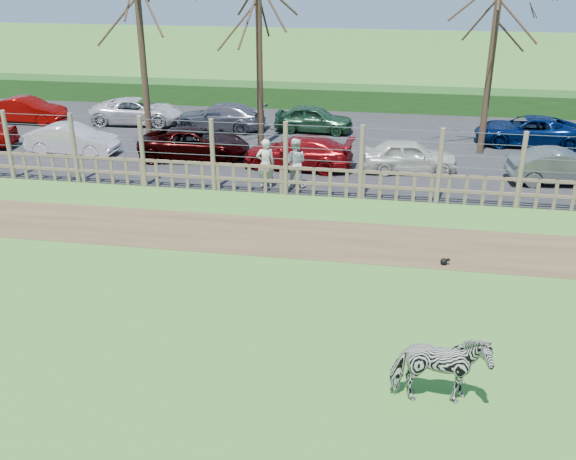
% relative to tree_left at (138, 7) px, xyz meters
% --- Properties ---
extents(ground, '(120.00, 120.00, 0.00)m').
position_rel_tree_left_xyz_m(ground, '(6.50, -12.50, -5.62)').
color(ground, '#619D43').
rests_on(ground, ground).
extents(dirt_strip, '(34.00, 2.80, 0.01)m').
position_rel_tree_left_xyz_m(dirt_strip, '(6.50, -8.00, -5.61)').
color(dirt_strip, brown).
rests_on(dirt_strip, ground).
extents(asphalt, '(44.00, 13.00, 0.04)m').
position_rel_tree_left_xyz_m(asphalt, '(6.50, 2.00, -5.60)').
color(asphalt, '#232326').
rests_on(asphalt, ground).
extents(hedge, '(46.00, 2.00, 1.10)m').
position_rel_tree_left_xyz_m(hedge, '(6.50, 9.00, -5.07)').
color(hedge, '#1E4716').
rests_on(hedge, ground).
extents(fence, '(30.16, 0.16, 2.50)m').
position_rel_tree_left_xyz_m(fence, '(6.50, -4.50, -4.81)').
color(fence, brown).
rests_on(fence, ground).
extents(tree_left, '(4.80, 4.80, 7.88)m').
position_rel_tree_left_xyz_m(tree_left, '(0.00, 0.00, 0.00)').
color(tree_left, '#3D2B1E').
rests_on(tree_left, ground).
extents(tree_mid, '(4.80, 4.80, 6.83)m').
position_rel_tree_left_xyz_m(tree_mid, '(4.50, 1.00, -0.75)').
color(tree_mid, '#3D2B1E').
rests_on(tree_mid, ground).
extents(tree_right, '(4.80, 4.80, 7.35)m').
position_rel_tree_left_xyz_m(tree_right, '(13.50, 1.50, -0.37)').
color(tree_right, '#3D2B1E').
rests_on(tree_right, ground).
extents(zebra, '(1.77, 0.95, 1.44)m').
position_rel_tree_left_xyz_m(zebra, '(11.05, -14.84, -4.90)').
color(zebra, gray).
rests_on(zebra, ground).
extents(visitor_a, '(0.72, 0.58, 1.72)m').
position_rel_tree_left_xyz_m(visitor_a, '(5.72, -4.02, -4.71)').
color(visitor_a, beige).
rests_on(visitor_a, asphalt).
extents(visitor_b, '(0.85, 0.67, 1.72)m').
position_rel_tree_left_xyz_m(visitor_b, '(6.69, -3.78, -4.71)').
color(visitor_b, silver).
rests_on(visitor_b, asphalt).
extents(crow, '(0.25, 0.18, 0.20)m').
position_rel_tree_left_xyz_m(crow, '(11.51, -9.09, -5.52)').
color(crow, black).
rests_on(crow, ground).
extents(car_1, '(3.66, 1.31, 1.20)m').
position_rel_tree_left_xyz_m(car_1, '(-2.74, -1.36, -4.98)').
color(car_1, silver).
rests_on(car_1, asphalt).
extents(car_2, '(4.52, 2.47, 1.20)m').
position_rel_tree_left_xyz_m(car_2, '(2.28, -1.12, -4.98)').
color(car_2, black).
rests_on(car_2, asphalt).
extents(car_3, '(4.24, 1.95, 1.20)m').
position_rel_tree_left_xyz_m(car_3, '(6.48, -1.64, -4.98)').
color(car_3, maroon).
rests_on(car_3, asphalt).
extents(car_4, '(3.67, 1.84, 1.20)m').
position_rel_tree_left_xyz_m(car_4, '(10.61, -1.40, -4.98)').
color(car_4, white).
rests_on(car_4, asphalt).
extents(car_5, '(3.76, 1.64, 1.20)m').
position_rel_tree_left_xyz_m(car_5, '(15.87, -1.88, -4.98)').
color(car_5, '#575D5A').
rests_on(car_5, asphalt).
extents(car_7, '(3.65, 1.30, 1.20)m').
position_rel_tree_left_xyz_m(car_7, '(-7.31, 3.18, -4.98)').
color(car_7, '#880603').
rests_on(car_7, asphalt).
extents(car_8, '(4.48, 2.37, 1.20)m').
position_rel_tree_left_xyz_m(car_8, '(-2.05, 3.85, -4.98)').
color(car_8, silver).
rests_on(car_8, asphalt).
extents(car_9, '(4.22, 1.89, 1.20)m').
position_rel_tree_left_xyz_m(car_9, '(2.11, 3.41, -4.98)').
color(car_9, '#575662').
rests_on(car_9, asphalt).
extents(car_10, '(3.61, 1.64, 1.20)m').
position_rel_tree_left_xyz_m(car_10, '(6.39, 3.74, -4.98)').
color(car_10, '#255030').
rests_on(car_10, asphalt).
extents(car_12, '(4.33, 2.02, 1.20)m').
position_rel_tree_left_xyz_m(car_12, '(15.56, 3.12, -4.98)').
color(car_12, '#041749').
rests_on(car_12, asphalt).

